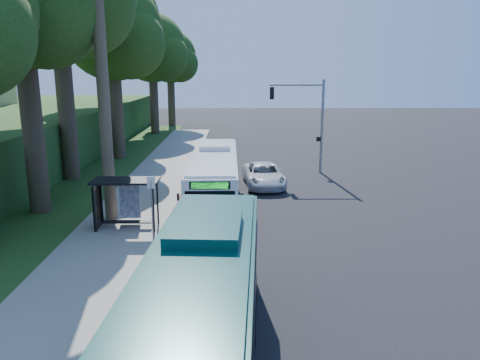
{
  "coord_description": "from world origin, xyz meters",
  "views": [
    {
      "loc": [
        -1.67,
        -24.95,
        7.76
      ],
      "look_at": [
        -1.43,
        1.0,
        1.57
      ],
      "focal_mm": 35.0,
      "sensor_mm": 36.0,
      "label": 1
    }
  ],
  "objects_px": {
    "pickup": "(264,175)",
    "teal_bus": "(197,327)",
    "bus_shelter": "(122,194)",
    "white_bus": "(214,180)"
  },
  "relations": [
    {
      "from": "bus_shelter",
      "to": "pickup",
      "type": "relative_size",
      "value": 0.59
    },
    {
      "from": "bus_shelter",
      "to": "teal_bus",
      "type": "height_order",
      "value": "teal_bus"
    },
    {
      "from": "white_bus",
      "to": "teal_bus",
      "type": "distance_m",
      "value": 15.56
    },
    {
      "from": "pickup",
      "to": "teal_bus",
      "type": "bearing_deg",
      "value": -101.94
    },
    {
      "from": "bus_shelter",
      "to": "teal_bus",
      "type": "bearing_deg",
      "value": -69.06
    },
    {
      "from": "white_bus",
      "to": "teal_bus",
      "type": "xyz_separation_m",
      "value": [
        0.28,
        -15.55,
        0.14
      ]
    },
    {
      "from": "bus_shelter",
      "to": "pickup",
      "type": "xyz_separation_m",
      "value": [
        7.48,
        8.75,
        -1.05
      ]
    },
    {
      "from": "white_bus",
      "to": "pickup",
      "type": "relative_size",
      "value": 2.15
    },
    {
      "from": "white_bus",
      "to": "pickup",
      "type": "distance_m",
      "value": 6.27
    },
    {
      "from": "teal_bus",
      "to": "pickup",
      "type": "height_order",
      "value": "teal_bus"
    }
  ]
}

